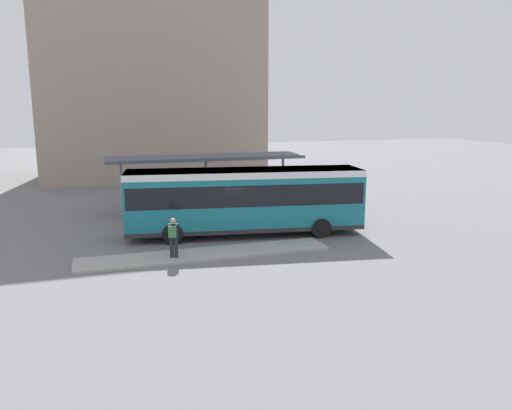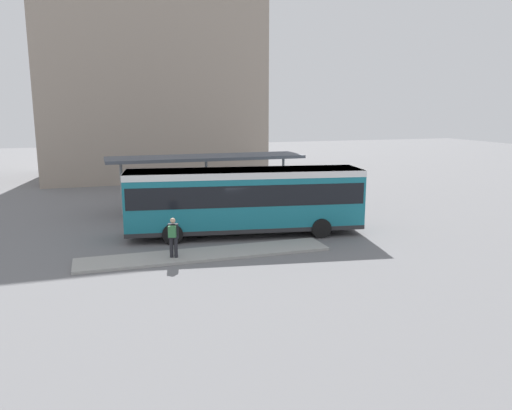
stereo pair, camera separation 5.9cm
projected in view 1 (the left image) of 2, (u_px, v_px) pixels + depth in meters
ground_plane at (245, 234)px, 24.15m from camera, size 120.00×120.00×0.00m
curb_island at (206, 254)px, 20.70m from camera, size 10.47×1.80×0.12m
city_bus at (245, 197)px, 23.79m from camera, size 11.41×4.19×3.16m
pedestrian_waiting at (173, 235)px, 19.86m from camera, size 0.46×0.50×1.62m
bicycle_orange at (348, 202)px, 30.57m from camera, size 0.48×1.65×0.72m
bicycle_red at (346, 199)px, 31.30m from camera, size 0.48×1.68×0.72m
bicycle_blue at (337, 198)px, 31.89m from camera, size 0.48×1.61×0.70m
station_shelter at (206, 158)px, 29.47m from camera, size 11.54×2.90×3.23m
potted_planter_near_shelter at (176, 206)px, 27.34m from camera, size 1.02×1.02×1.41m
potted_planter_far_side at (281, 203)px, 29.07m from camera, size 0.77×0.77×1.13m
station_building at (149, 64)px, 43.52m from camera, size 18.21×11.26×19.54m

